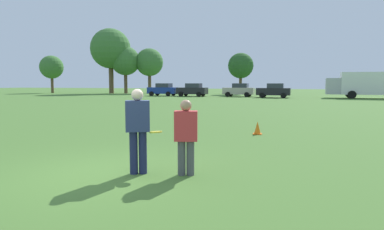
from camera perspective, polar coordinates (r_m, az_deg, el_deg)
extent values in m
plane|color=#47702D|center=(7.33, -14.52, -9.71)|extent=(194.63, 194.63, 0.00)
cylinder|color=#1E234C|center=(7.06, -10.05, -6.44)|extent=(0.17, 0.17, 0.90)
cylinder|color=#1E234C|center=(7.06, -8.51, -6.42)|extent=(0.17, 0.17, 0.90)
cube|color=navy|center=(6.94, -9.38, -0.17)|extent=(0.57, 0.47, 0.64)
sphere|color=beige|center=(6.91, -9.44, 3.45)|extent=(0.25, 0.25, 0.25)
cylinder|color=#4C4C51|center=(6.87, -0.29, -7.44)|extent=(0.16, 0.16, 0.72)
cylinder|color=#4C4C51|center=(6.88, -1.81, -7.42)|extent=(0.16, 0.16, 0.72)
cube|color=red|center=(6.76, -1.06, -1.89)|extent=(0.52, 0.38, 0.62)
sphere|color=tan|center=(6.72, -1.06, 1.66)|extent=(0.24, 0.24, 0.24)
cylinder|color=yellow|center=(7.01, -6.28, -2.94)|extent=(0.27, 0.27, 0.06)
cube|color=#D8590C|center=(12.53, 11.24, -3.21)|extent=(0.32, 0.32, 0.03)
cone|color=orange|center=(12.50, 11.26, -2.12)|extent=(0.24, 0.24, 0.45)
cube|color=navy|center=(48.16, -5.12, 4.25)|extent=(4.27, 1.97, 0.90)
cube|color=#2D333D|center=(48.05, -4.85, 5.10)|extent=(2.07, 1.72, 0.64)
cylinder|color=black|center=(47.83, -7.03, 3.68)|extent=(0.67, 0.25, 0.66)
cylinder|color=black|center=(49.63, -6.01, 3.76)|extent=(0.67, 0.25, 0.66)
cylinder|color=black|center=(46.74, -4.16, 3.66)|extent=(0.67, 0.25, 0.66)
cylinder|color=black|center=(48.57, -3.22, 3.74)|extent=(0.67, 0.25, 0.66)
cube|color=black|center=(46.23, 0.01, 4.21)|extent=(4.27, 1.97, 0.90)
cube|color=#2D333D|center=(46.14, 0.30, 5.10)|extent=(2.07, 1.72, 0.64)
cylinder|color=black|center=(45.76, -1.95, 3.63)|extent=(0.67, 0.25, 0.66)
cylinder|color=black|center=(47.63, -1.08, 3.71)|extent=(0.67, 0.25, 0.66)
cylinder|color=black|center=(44.88, 1.16, 3.59)|extent=(0.67, 0.25, 0.66)
cylinder|color=black|center=(46.79, 1.92, 3.67)|extent=(0.67, 0.25, 0.66)
cube|color=#B7AD99|center=(45.94, 8.05, 4.15)|extent=(4.27, 1.97, 0.90)
cube|color=#2D333D|center=(45.88, 8.37, 5.04)|extent=(2.07, 1.72, 0.64)
cylinder|color=black|center=(45.25, 6.18, 3.58)|extent=(0.67, 0.25, 0.66)
cylinder|color=black|center=(47.19, 6.73, 3.66)|extent=(0.67, 0.25, 0.66)
cylinder|color=black|center=(44.73, 9.44, 3.51)|extent=(0.67, 0.25, 0.66)
cylinder|color=black|center=(46.70, 9.86, 3.59)|extent=(0.67, 0.25, 0.66)
cube|color=black|center=(43.43, 13.89, 3.96)|extent=(4.27, 1.97, 0.90)
cube|color=#2D333D|center=(43.40, 14.24, 4.90)|extent=(2.07, 1.72, 0.64)
cylinder|color=black|center=(42.60, 12.00, 3.36)|extent=(0.67, 0.25, 0.66)
cylinder|color=black|center=(44.58, 12.33, 3.45)|extent=(0.67, 0.25, 0.66)
cylinder|color=black|center=(42.35, 15.50, 3.27)|extent=(0.67, 0.25, 0.66)
cylinder|color=black|center=(44.34, 15.68, 3.36)|extent=(0.67, 0.25, 0.66)
cube|color=white|center=(45.47, 28.59, 4.83)|extent=(6.90, 2.78, 2.70)
cube|color=#B2B2B7|center=(44.99, 23.27, 4.61)|extent=(1.89, 2.37, 2.00)
cylinder|color=black|center=(43.83, 25.94, 3.18)|extent=(0.97, 0.32, 0.96)
cylinder|color=black|center=(46.55, 25.56, 3.30)|extent=(0.97, 0.32, 0.96)
cylinder|color=brown|center=(66.59, -23.01, 4.80)|extent=(0.49, 0.49, 2.97)
sphere|color=#3D7033|center=(66.65, -23.12, 7.63)|extent=(4.24, 4.24, 4.24)
cylinder|color=brown|center=(60.93, -13.79, 5.97)|extent=(0.82, 0.82, 4.93)
sphere|color=#3D7033|center=(61.22, -13.91, 11.09)|extent=(7.04, 7.04, 7.04)
cylinder|color=brown|center=(60.28, -11.38, 5.40)|extent=(0.60, 0.60, 3.60)
sphere|color=#3D7033|center=(60.41, -11.46, 9.18)|extent=(5.14, 5.14, 5.14)
cylinder|color=brown|center=(59.97, -7.34, 5.39)|extent=(0.58, 0.58, 3.45)
sphere|color=#3D7033|center=(60.08, -7.38, 9.04)|extent=(4.93, 4.93, 4.93)
cylinder|color=brown|center=(55.28, 8.37, 5.09)|extent=(0.49, 0.49, 2.92)
sphere|color=#285623|center=(55.35, 8.42, 8.44)|extent=(4.18, 4.18, 4.18)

